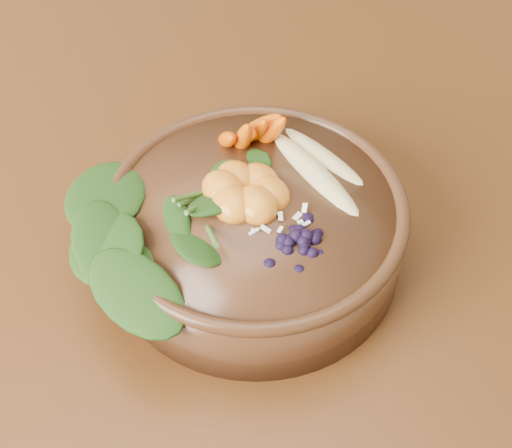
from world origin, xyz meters
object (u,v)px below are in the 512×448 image
object	(u,v)px
kale_heap	(179,174)
mandarin_cluster	(246,181)
banana_halves	(319,154)
blueberry_pile	(301,226)
dining_table	(92,242)
stoneware_bowl	(256,231)
carrot_cluster	(248,108)

from	to	relation	value
kale_heap	mandarin_cluster	bearing A→B (deg)	-33.26
kale_heap	banana_halves	bearing A→B (deg)	-15.02
kale_heap	blueberry_pile	size ratio (longest dim) A/B	1.42
dining_table	stoneware_bowl	bearing A→B (deg)	-57.43
stoneware_bowl	banana_halves	xyz separation A→B (m)	(0.07, 0.01, 0.05)
kale_heap	carrot_cluster	size ratio (longest dim) A/B	2.38
mandarin_cluster	blueberry_pile	size ratio (longest dim) A/B	0.69
carrot_cluster	stoneware_bowl	bearing A→B (deg)	-123.69
stoneware_bowl	mandarin_cluster	bearing A→B (deg)	92.19
mandarin_cluster	banana_halves	bearing A→B (deg)	-1.22
kale_heap	banana_halves	size ratio (longest dim) A/B	1.14
stoneware_bowl	mandarin_cluster	size ratio (longest dim) A/B	3.15
carrot_cluster	mandarin_cluster	world-z (taller)	carrot_cluster
stoneware_bowl	carrot_cluster	xyz separation A→B (m)	(0.04, 0.08, 0.07)
dining_table	mandarin_cluster	distance (m)	0.26
blueberry_pile	mandarin_cluster	bearing A→B (deg)	99.26
kale_heap	blueberry_pile	world-z (taller)	kale_heap
stoneware_bowl	banana_halves	world-z (taller)	banana_halves
stoneware_bowl	blueberry_pile	bearing A→B (deg)	-78.61
stoneware_bowl	blueberry_pile	size ratio (longest dim) A/B	2.16
kale_heap	mandarin_cluster	distance (m)	0.06
dining_table	carrot_cluster	xyz separation A→B (m)	(0.15, -0.10, 0.20)
banana_halves	carrot_cluster	bearing A→B (deg)	113.06
kale_heap	mandarin_cluster	size ratio (longest dim) A/B	2.07
dining_table	carrot_cluster	size ratio (longest dim) A/B	21.92
stoneware_bowl	kale_heap	xyz separation A→B (m)	(-0.05, 0.05, 0.06)
kale_heap	carrot_cluster	distance (m)	0.09
stoneware_bowl	carrot_cluster	world-z (taller)	carrot_cluster
carrot_cluster	blueberry_pile	size ratio (longest dim) A/B	0.60
carrot_cluster	mandarin_cluster	distance (m)	0.07
dining_table	kale_heap	world-z (taller)	kale_heap
dining_table	mandarin_cluster	bearing A→B (deg)	-54.96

